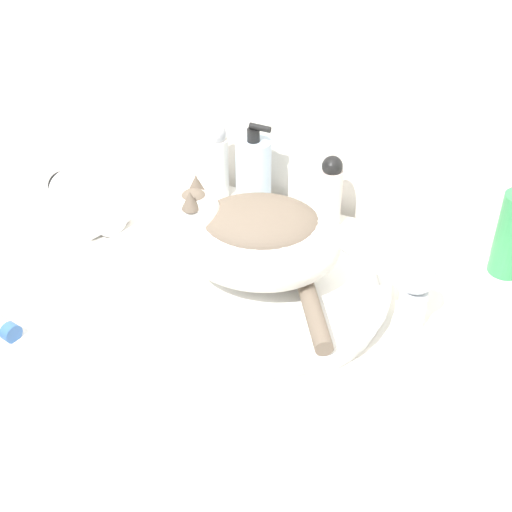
% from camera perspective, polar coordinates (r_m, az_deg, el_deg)
% --- Properties ---
extents(wall_back, '(8.00, 0.05, 2.40)m').
position_cam_1_polar(wall_back, '(1.31, 6.36, 19.21)').
color(wall_back, silver).
rests_on(wall_back, ground_plane).
extents(vanity_counter, '(0.97, 0.59, 0.82)m').
position_cam_1_polar(vanity_counter, '(1.51, -0.61, -14.91)').
color(vanity_counter, white).
rests_on(vanity_counter, ground_plane).
extents(sink_basin, '(0.43, 0.43, 0.04)m').
position_cam_1_polar(sink_basin, '(1.19, 0.31, -2.35)').
color(sink_basin, white).
rests_on(sink_basin, vanity_counter).
extents(cat, '(0.33, 0.27, 0.17)m').
position_cam_1_polar(cat, '(1.13, -0.08, 1.52)').
color(cat, silver).
rests_on(cat, sink_basin).
extents(faucet, '(0.15, 0.06, 0.15)m').
position_cam_1_polar(faucet, '(1.12, 12.05, -2.32)').
color(faucet, silver).
rests_on(faucet, vanity_counter).
extents(deodorant_stick, '(0.04, 0.04, 0.15)m').
position_cam_1_polar(deodorant_stick, '(1.34, 5.98, 5.15)').
color(deodorant_stick, silver).
rests_on(deodorant_stick, vanity_counter).
extents(lotion_bottle_white, '(0.06, 0.06, 0.16)m').
position_cam_1_polar(lotion_bottle_white, '(1.43, -3.33, 7.72)').
color(lotion_bottle_white, white).
rests_on(lotion_bottle_white, vanity_counter).
extents(soap_pump_bottle, '(0.07, 0.07, 0.18)m').
position_cam_1_polar(soap_pump_bottle, '(1.40, -0.20, 6.69)').
color(soap_pump_bottle, silver).
rests_on(soap_pump_bottle, vanity_counter).
extents(hair_dryer, '(0.19, 0.13, 0.07)m').
position_cam_1_polar(hair_dryer, '(1.41, -13.26, 4.13)').
color(hair_dryer, silver).
rests_on(hair_dryer, vanity_counter).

